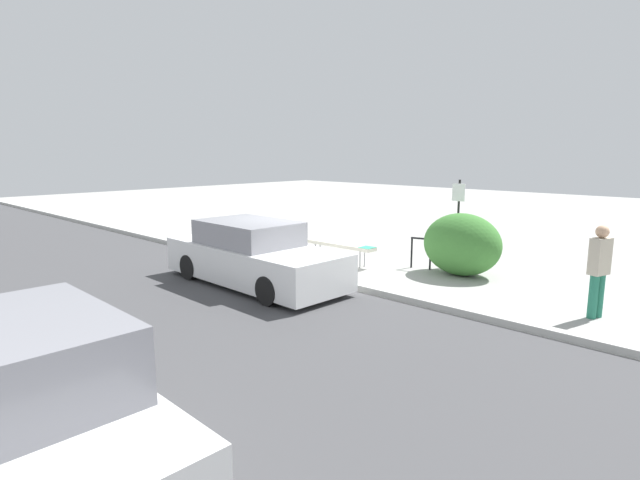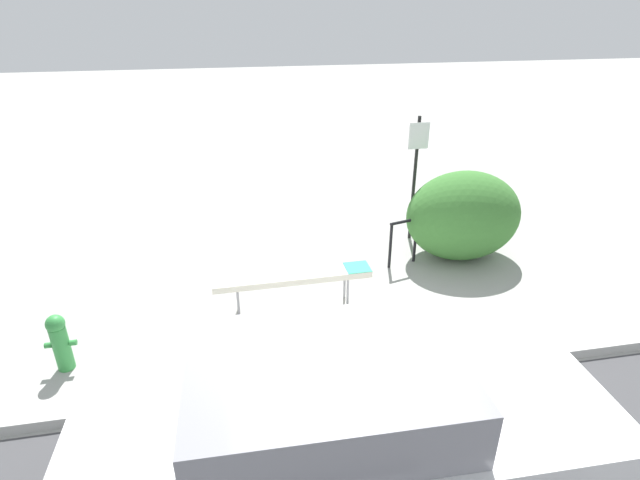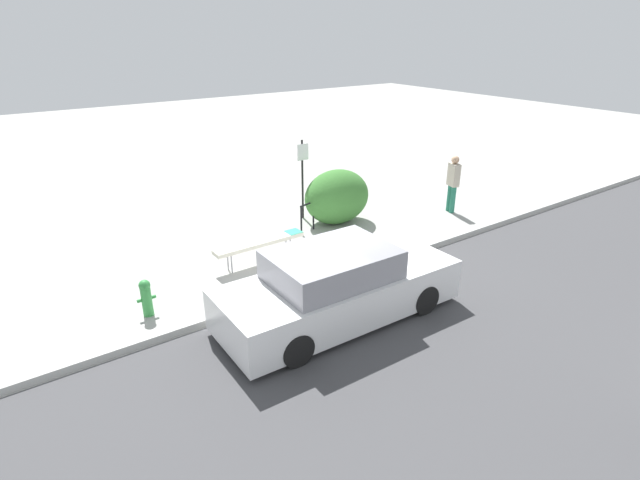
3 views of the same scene
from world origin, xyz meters
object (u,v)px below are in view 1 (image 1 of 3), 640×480
pedestrian (599,269)px  parked_car_near (253,256)px  bench (340,245)px  parked_car_across (3,430)px  fire_hydrant (248,239)px  sign_post (458,214)px  bike_rack (421,250)px

pedestrian → parked_car_near: (-6.43, -2.82, -0.26)m
bench → parked_car_across: size_ratio=0.58×
parked_car_near → pedestrian: bearing=24.8°
bench → fire_hydrant: size_ratio=2.99×
parked_car_near → sign_post: bearing=64.6°
pedestrian → parked_car_across: (-2.13, -8.94, -0.19)m
bike_rack → parked_car_near: parked_car_near is taller
sign_post → parked_car_across: (1.83, -11.05, -0.65)m
sign_post → fire_hydrant: sign_post is taller
fire_hydrant → pedestrian: size_ratio=0.44×
fire_hydrant → pedestrian: bearing=3.7°
bike_rack → sign_post: sign_post is taller
parked_car_across → pedestrian: bearing=-102.3°
bike_rack → pedestrian: 4.62m
bench → bike_rack: (1.99, 0.95, 0.00)m
bike_rack → pedestrian: size_ratio=0.48×
bike_rack → parked_car_near: bearing=-116.4°
pedestrian → parked_car_near: 7.02m
fire_hydrant → pedestrian: 9.42m
bench → sign_post: 3.25m
sign_post → parked_car_near: 5.56m
bench → pedestrian: pedestrian is taller
sign_post → parked_car_near: size_ratio=0.48×
sign_post → fire_hydrant: bearing=-153.3°
bench → fire_hydrant: fire_hydrant is taller
fire_hydrant → bench: bearing=15.5°
bench → sign_post: size_ratio=0.99×
fire_hydrant → pedestrian: pedestrian is taller
fire_hydrant → parked_car_across: 11.05m
pedestrian → parked_car_near: pedestrian is taller
sign_post → bench: bearing=-142.4°
parked_car_across → sign_post: bearing=-79.5°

